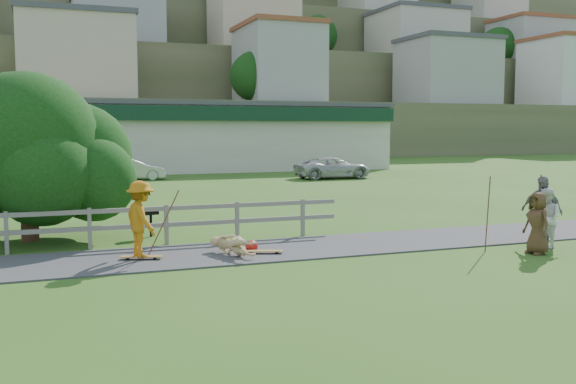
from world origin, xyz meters
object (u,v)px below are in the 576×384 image
skater_fallen (233,245)px  car_white (333,168)px  tree (28,180)px  skater_rider (141,223)px  spectator_a (547,218)px  bbq (151,222)px  spectator_b (542,211)px  spectator_c (537,223)px  car_silver (135,170)px

skater_fallen → car_white: 25.22m
skater_fallen → tree: 6.51m
skater_rider → skater_fallen: (2.19, -0.25, -0.63)m
car_white → tree: 24.79m
spectator_a → tree: tree is taller
car_white → bbq: (-14.13, -18.14, -0.24)m
spectator_b → bbq: 10.95m
tree → bbq: bearing=-9.3°
bbq → skater_fallen: bearing=-79.9°
spectator_a → skater_fallen: bearing=-90.3°
spectator_c → spectator_a: bearing=121.9°
spectator_a → spectator_b: (0.08, 0.29, 0.15)m
skater_rider → spectator_b: 10.52m
spectator_b → car_silver: 27.61m
car_silver → bbq: 21.51m
spectator_a → car_white: 24.06m
skater_rider → spectator_a: size_ratio=1.14×
car_silver → bbq: (-2.20, -21.40, -0.20)m
spectator_b → tree: (-12.93, 5.74, 0.77)m
car_silver → car_white: (11.92, -3.26, 0.04)m
car_white → spectator_b: bearing=169.0°
spectator_b → car_silver: bearing=172.5°
skater_fallen → spectator_b: bearing=-32.0°
skater_rider → spectator_a: skater_rider is taller
car_white → bbq: car_white is taller
bbq → spectator_c: bearing=-46.2°
skater_rider → bbq: 3.52m
spectator_c → tree: bearing=-121.2°
spectator_a → spectator_c: 0.99m
car_white → spectator_c: bearing=167.3°
spectator_a → car_silver: (-7.35, 26.88, -0.17)m
skater_fallen → spectator_a: (8.10, -1.82, 0.52)m
skater_fallen → spectator_a: spectator_a is taller
skater_fallen → bbq: bbq is taller
skater_rider → car_silver: skater_rider is taller
tree → spectator_a: bearing=-25.1°
spectator_a → spectator_c: bearing=-43.2°
spectator_b → spectator_c: 1.24m
skater_rider → skater_fallen: bearing=-113.6°
tree → skater_rider: bearing=-57.0°
skater_rider → spectator_a: 10.49m
car_silver → skater_rider: bearing=-176.8°
spectator_a → tree: 14.22m
spectator_a → tree: size_ratio=0.24×
skater_fallen → spectator_a: 8.31m
car_white → skater_fallen: bearing=149.7°
skater_fallen → tree: bearing=117.2°
car_silver → bbq: bearing=-175.9°
skater_fallen → tree: (-4.76, 4.20, 1.44)m
bbq → car_silver: bearing=72.5°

